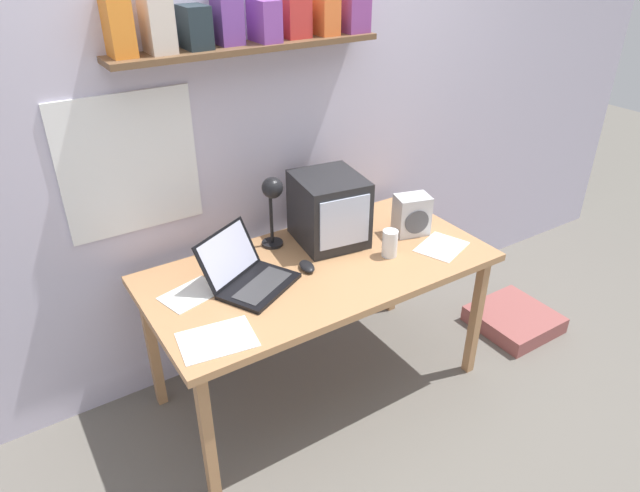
% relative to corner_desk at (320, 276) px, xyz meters
% --- Properties ---
extents(ground_plane, '(12.00, 12.00, 0.00)m').
position_rel_corner_desk_xyz_m(ground_plane, '(0.00, 0.00, -0.67)').
color(ground_plane, '#68635B').
extents(back_wall, '(5.60, 0.24, 2.60)m').
position_rel_corner_desk_xyz_m(back_wall, '(-0.01, 0.49, 0.64)').
color(back_wall, silver).
rests_on(back_wall, ground_plane).
extents(corner_desk, '(1.58, 0.79, 0.73)m').
position_rel_corner_desk_xyz_m(corner_desk, '(0.00, 0.00, 0.00)').
color(corner_desk, tan).
rests_on(corner_desk, ground_plane).
extents(crt_monitor, '(0.35, 0.38, 0.33)m').
position_rel_corner_desk_xyz_m(crt_monitor, '(0.16, 0.18, 0.23)').
color(crt_monitor, '#232326').
rests_on(crt_monitor, corner_desk).
extents(laptop, '(0.44, 0.43, 0.22)m').
position_rel_corner_desk_xyz_m(laptop, '(-0.35, 0.04, 0.12)').
color(laptop, black).
rests_on(laptop, corner_desk).
extents(desk_lamp, '(0.12, 0.16, 0.37)m').
position_rel_corner_desk_xyz_m(desk_lamp, '(-0.10, 0.24, 0.33)').
color(desk_lamp, black).
rests_on(desk_lamp, corner_desk).
extents(juice_glass, '(0.07, 0.07, 0.13)m').
position_rel_corner_desk_xyz_m(juice_glass, '(0.32, -0.10, 0.12)').
color(juice_glass, white).
rests_on(juice_glass, corner_desk).
extents(space_heater, '(0.19, 0.16, 0.20)m').
position_rel_corner_desk_xyz_m(space_heater, '(0.55, 0.01, 0.16)').
color(space_heater, silver).
rests_on(space_heater, corner_desk).
extents(computer_mouse, '(0.07, 0.11, 0.03)m').
position_rel_corner_desk_xyz_m(computer_mouse, '(-0.07, -0.00, 0.08)').
color(computer_mouse, black).
rests_on(computer_mouse, corner_desk).
extents(loose_paper_near_laptop, '(0.27, 0.22, 0.00)m').
position_rel_corner_desk_xyz_m(loose_paper_near_laptop, '(-0.58, 0.09, 0.06)').
color(loose_paper_near_laptop, white).
rests_on(loose_paper_near_laptop, corner_desk).
extents(printed_handout, '(0.31, 0.24, 0.00)m').
position_rel_corner_desk_xyz_m(printed_handout, '(-0.61, -0.24, 0.06)').
color(printed_handout, white).
rests_on(printed_handout, corner_desk).
extents(open_notebook, '(0.29, 0.26, 0.00)m').
position_rel_corner_desk_xyz_m(open_notebook, '(0.58, -0.18, 0.06)').
color(open_notebook, white).
rests_on(open_notebook, corner_desk).
extents(floor_cushion, '(0.43, 0.43, 0.10)m').
position_rel_corner_desk_xyz_m(floor_cushion, '(1.23, -0.21, -0.62)').
color(floor_cushion, '#99514E').
rests_on(floor_cushion, ground_plane).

